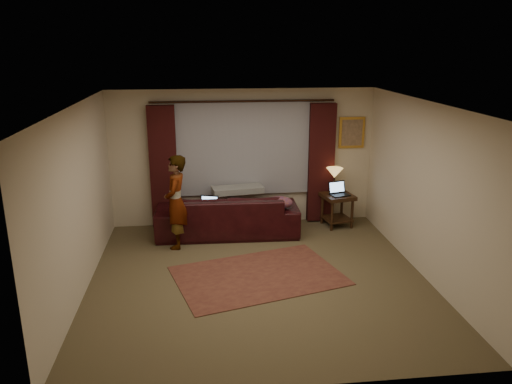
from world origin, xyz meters
TOP-DOWN VIEW (x-y plane):
  - floor at (0.00, 0.00)m, footprint 5.00×5.00m
  - ceiling at (0.00, 0.00)m, footprint 5.00×5.00m
  - wall_back at (0.00, 2.50)m, footprint 5.00×0.02m
  - wall_front at (0.00, -2.50)m, footprint 5.00×0.02m
  - wall_left at (-2.50, 0.00)m, footprint 0.02×5.00m
  - wall_right at (2.50, 0.00)m, footprint 0.02×5.00m
  - sheer_curtain at (0.00, 2.44)m, footprint 2.50×0.05m
  - drape_left at (-1.50, 2.39)m, footprint 0.50×0.14m
  - drape_right at (1.50, 2.39)m, footprint 0.50×0.14m
  - curtain_rod at (0.00, 2.39)m, footprint 0.04×0.04m
  - picture_frame at (2.10, 2.47)m, footprint 0.50×0.04m
  - sofa at (-0.35, 1.91)m, footprint 2.62×1.19m
  - throw_blanket at (-0.14, 2.16)m, footprint 0.99×0.51m
  - clothing_pile at (0.57, 1.70)m, footprint 0.59×0.50m
  - laptop_sofa at (-0.71, 1.74)m, footprint 0.41×0.43m
  - area_rug at (0.01, 0.08)m, footprint 2.79×2.22m
  - end_table at (1.77, 2.08)m, footprint 0.65×0.65m
  - tiffany_lamp at (1.71, 2.16)m, footprint 0.37×0.37m
  - laptop_table at (1.79, 2.02)m, footprint 0.42×0.45m
  - person at (-1.25, 1.39)m, footprint 0.53×0.53m

SIDE VIEW (x-z plane):
  - floor at x=0.00m, z-range -0.01..0.00m
  - area_rug at x=0.01m, z-range 0.00..0.01m
  - end_table at x=1.77m, z-range 0.00..0.63m
  - sofa at x=-0.35m, z-range 0.00..1.04m
  - clothing_pile at x=0.57m, z-range 0.52..0.73m
  - laptop_sofa at x=-0.71m, z-range 0.52..0.76m
  - laptop_table at x=1.79m, z-range 0.63..0.88m
  - person at x=-1.25m, z-range 0.00..1.62m
  - tiffany_lamp at x=1.71m, z-range 0.63..1.13m
  - throw_blanket at x=-0.14m, z-range 0.99..1.10m
  - drape_left at x=-1.50m, z-range 0.03..2.33m
  - drape_right at x=1.50m, z-range 0.03..2.33m
  - wall_back at x=0.00m, z-range 0.00..2.60m
  - wall_front at x=0.00m, z-range 0.00..2.60m
  - wall_left at x=-2.50m, z-range 0.00..2.60m
  - wall_right at x=2.50m, z-range 0.00..2.60m
  - sheer_curtain at x=0.00m, z-range 0.60..2.40m
  - picture_frame at x=2.10m, z-range 1.45..2.05m
  - curtain_rod at x=0.00m, z-range 0.68..4.08m
  - ceiling at x=0.00m, z-range 2.59..2.61m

